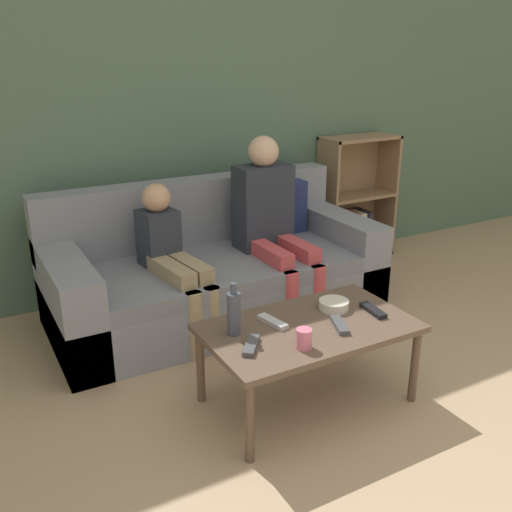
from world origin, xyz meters
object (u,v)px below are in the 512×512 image
(tv_remote_3, at_px, (373,310))
(tv_remote_0, at_px, (340,325))
(coffee_table, at_px, (309,333))
(tv_remote_1, at_px, (272,322))
(tv_remote_2, at_px, (251,345))
(person_child, at_px, (172,255))
(cup_near, at_px, (304,339))
(bottle, at_px, (234,313))
(person_adult, at_px, (270,215))
(snack_bowl, at_px, (334,305))
(couch, at_px, (215,273))
(bookshelf, at_px, (351,209))

(tv_remote_3, bearing_deg, tv_remote_0, -162.98)
(coffee_table, xyz_separation_m, tv_remote_1, (-0.14, 0.09, 0.05))
(tv_remote_1, relative_size, tv_remote_2, 1.08)
(coffee_table, xyz_separation_m, person_child, (-0.30, 0.96, 0.13))
(cup_near, relative_size, bottle, 0.36)
(coffee_table, height_order, cup_near, cup_near)
(person_adult, height_order, bottle, person_adult)
(person_adult, distance_m, tv_remote_2, 1.31)
(tv_remote_3, bearing_deg, snack_bowl, 144.90)
(tv_remote_0, bearing_deg, person_adult, 96.99)
(coffee_table, bearing_deg, cup_near, -130.04)
(coffee_table, distance_m, tv_remote_2, 0.34)
(person_child, relative_size, tv_remote_0, 5.05)
(couch, relative_size, cup_near, 22.89)
(tv_remote_0, distance_m, snack_bowl, 0.19)
(person_adult, xyz_separation_m, tv_remote_2, (-0.72, -1.08, -0.21))
(couch, bearing_deg, tv_remote_2, -107.70)
(bookshelf, distance_m, tv_remote_0, 2.12)
(snack_bowl, bearing_deg, bottle, 179.41)
(coffee_table, height_order, tv_remote_0, tv_remote_0)
(person_adult, height_order, cup_near, person_adult)
(snack_bowl, bearing_deg, person_adult, 79.06)
(person_adult, xyz_separation_m, tv_remote_1, (-0.53, -0.93, -0.21))
(couch, relative_size, snack_bowl, 13.78)
(bookshelf, distance_m, tv_remote_2, 2.41)
(tv_remote_0, relative_size, bottle, 0.71)
(person_child, distance_m, tv_remote_2, 1.02)
(bookshelf, bearing_deg, coffee_table, -133.08)
(coffee_table, distance_m, bottle, 0.38)
(tv_remote_2, height_order, snack_bowl, snack_bowl)
(person_adult, bearing_deg, snack_bowl, -102.04)
(cup_near, distance_m, tv_remote_1, 0.26)
(coffee_table, bearing_deg, tv_remote_3, -6.37)
(person_child, xyz_separation_m, tv_remote_2, (-0.04, -1.02, -0.08))
(snack_bowl, bearing_deg, cup_near, -143.70)
(bookshelf, height_order, bottle, bookshelf)
(person_adult, distance_m, tv_remote_1, 1.09)
(tv_remote_0, xyz_separation_m, tv_remote_2, (-0.45, 0.03, 0.00))
(couch, distance_m, tv_remote_2, 1.23)
(tv_remote_0, bearing_deg, tv_remote_2, -162.97)
(bottle, bearing_deg, tv_remote_0, -21.28)
(couch, relative_size, coffee_table, 2.09)
(snack_bowl, xyz_separation_m, bottle, (-0.55, 0.01, 0.08))
(cup_near, bearing_deg, tv_remote_0, 17.79)
(couch, bearing_deg, bookshelf, 17.45)
(couch, xyz_separation_m, tv_remote_0, (0.07, -1.20, 0.15))
(person_adult, bearing_deg, tv_remote_2, -124.87)
(couch, height_order, bookshelf, bookshelf)
(couch, xyz_separation_m, snack_bowl, (0.17, -1.03, 0.16))
(couch, height_order, tv_remote_0, couch)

